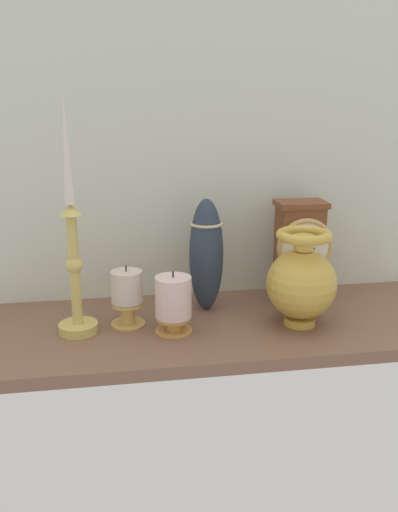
{
  "coord_description": "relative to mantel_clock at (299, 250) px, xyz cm",
  "views": [
    {
      "loc": [
        -20.18,
        -99.89,
        43.41
      ],
      "look_at": [
        -3.82,
        0.0,
        14.0
      ],
      "focal_mm": 38.13,
      "sensor_mm": 36.0,
      "label": 1
    }
  ],
  "objects": [
    {
      "name": "ground_plane",
      "position": [
        -19.89,
        -9.11,
        -12.75
      ],
      "size": [
        100.0,
        36.0,
        2.4
      ],
      "primitive_type": "cube",
      "color": "brown"
    },
    {
      "name": "mantel_clock",
      "position": [
        0.0,
        0.0,
        0.0
      ],
      "size": [
        12.39,
        9.54,
        22.31
      ],
      "color": "brown",
      "rests_on": "ground_plane"
    },
    {
      "name": "brass_vase_bulbous",
      "position": [
        -4.06,
        -13.11,
        -2.35
      ],
      "size": [
        13.83,
        13.83,
        19.31
      ],
      "color": "gold",
      "rests_on": "ground_plane"
    },
    {
      "name": "pillar_candle_near_clock",
      "position": [
        -37.82,
        -7.62,
        -5.25
      ],
      "size": [
        6.86,
        6.86,
        12.33
      ],
      "color": "tan",
      "rests_on": "ground_plane"
    },
    {
      "name": "candlestick_tall_left",
      "position": [
        -47.42,
        -9.78,
        4.45
      ],
      "size": [
        7.53,
        7.53,
        45.95
      ],
      "color": "#CFB65C",
      "rests_on": "ground_plane"
    },
    {
      "name": "pillar_candle_front",
      "position": [
        -29.21,
        -12.44,
        -5.55
      ],
      "size": [
        7.2,
        7.2,
        12.26
      ],
      "color": "gold",
      "rests_on": "ground_plane"
    },
    {
      "name": "tall_ceramic_vase",
      "position": [
        -20.98,
        -1.81,
        0.54
      ],
      "size": [
        7.14,
        7.14,
        23.91
      ],
      "color": "#293545",
      "rests_on": "ground_plane"
    },
    {
      "name": "back_wall",
      "position": [
        -19.89,
        9.39,
        20.95
      ],
      "size": [
        120.0,
        2.0,
        65.0
      ],
      "primitive_type": "cube",
      "color": "silver",
      "rests_on": "ground_plane"
    }
  ]
}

